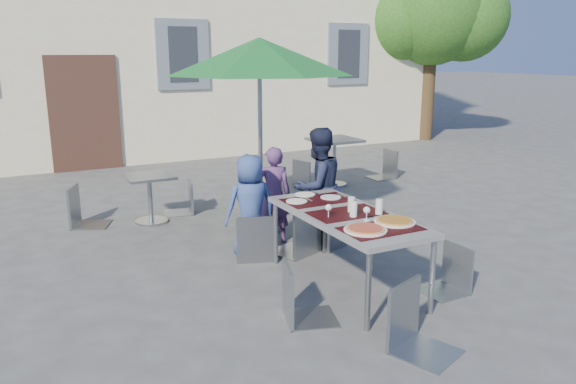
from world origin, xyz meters
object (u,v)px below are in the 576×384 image
dining_table (346,219)px  pizza_near_right (395,221)px  cafe_table_1 (334,152)px  bg_chair_l_1 (305,157)px  chair_1 (300,203)px  cafe_table_0 (150,192)px  chair_5 (418,279)px  chair_4 (452,242)px  chair_0 (256,208)px  child_0 (250,206)px  child_1 (273,195)px  child_2 (318,187)px  bg_chair_r_0 (183,178)px  pizza_near_left (365,229)px  chair_3 (300,259)px  bg_chair_r_1 (386,147)px  patio_umbrella (259,58)px  bg_chair_l_0 (80,182)px  chair_2 (330,203)px

dining_table → pizza_near_right: bearing=-64.8°
cafe_table_1 → bg_chair_l_1: (-0.49, 0.14, -0.06)m
chair_1 → cafe_table_0: size_ratio=1.57×
dining_table → chair_5: (-0.18, -1.28, -0.11)m
chair_4 → chair_0: bearing=128.8°
child_0 → cafe_table_1: (2.66, 2.50, 0.00)m
pizza_near_right → child_1: size_ratio=0.32×
chair_0 → child_2: bearing=10.8°
chair_5 → bg_chair_r_0: chair_5 is taller
pizza_near_left → chair_3: chair_3 is taller
bg_chair_l_1 → bg_chair_r_1: bearing=-1.1°
child_2 → cafe_table_0: 2.39m
child_0 → pizza_near_left: bearing=105.0°
child_0 → child_1: bearing=-139.9°
patio_umbrella → bg_chair_r_1: bearing=28.3°
bg_chair_r_1 → child_2: bearing=-138.9°
child_0 → patio_umbrella: patio_umbrella is taller
dining_table → chair_1: 0.98m
bg_chair_l_1 → bg_chair_r_1: 1.67m
pizza_near_right → bg_chair_r_0: 3.82m
chair_0 → bg_chair_l_0: (-1.54, 2.21, -0.00)m
chair_3 → pizza_near_left: bearing=-9.7°
pizza_near_left → chair_5: (-0.03, -0.74, -0.18)m
bg_chair_r_1 → patio_umbrella: bearing=-151.7°
chair_2 → child_2: bearing=103.8°
child_2 → chair_1: size_ratio=1.36×
child_0 → child_1: 0.54m
cafe_table_1 → bg_chair_r_1: 1.19m
child_0 → chair_5: bearing=101.2°
dining_table → bg_chair_r_1: (3.36, 3.81, -0.12)m
chair_2 → bg_chair_l_1: (1.23, 2.80, -0.01)m
chair_0 → bg_chair_r_0: (-0.15, 2.19, -0.07)m
chair_4 → bg_chair_l_0: size_ratio=0.86×
child_0 → bg_chair_r_0: 2.06m
child_2 → chair_1: 0.46m
chair_0 → cafe_table_1: 3.74m
pizza_near_left → cafe_table_1: bearing=61.2°
pizza_near_left → child_0: size_ratio=0.32×
chair_2 → chair_5: 2.40m
chair_2 → cafe_table_1: 3.17m
cafe_table_1 → bg_chair_l_1: bg_chair_l_1 is taller
child_0 → chair_5: (0.30, -2.47, 0.00)m
child_1 → cafe_table_1: size_ratio=1.44×
child_1 → child_2: child_2 is taller
child_2 → patio_umbrella: (-0.39, 0.77, 1.48)m
pizza_near_right → chair_5: 0.93m
child_0 → bg_chair_l_1: child_0 is taller
chair_1 → bg_chair_r_0: (-0.66, 2.27, -0.09)m
chair_4 → cafe_table_0: (-2.01, 3.57, -0.08)m
chair_5 → cafe_table_0: chair_5 is taller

